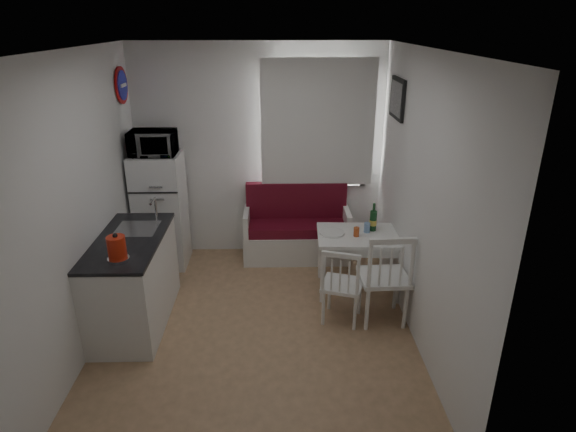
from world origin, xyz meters
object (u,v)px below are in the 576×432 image
object	(u,v)px
fridge	(161,210)
chair_right	(387,270)
wine_bottle	(373,217)
bench	(297,234)
chair_left	(344,279)
microwave	(153,143)
kitchen_counter	(134,280)
kettle	(117,248)
dining_table	(360,241)

from	to	relation	value
fridge	chair_right	bearing A→B (deg)	-29.57
fridge	wine_bottle	bearing A→B (deg)	-14.03
bench	chair_left	world-z (taller)	bench
microwave	wine_bottle	distance (m)	2.59
kitchen_counter	kettle	xyz separation A→B (m)	(0.05, -0.45, 0.57)
chair_left	microwave	xyz separation A→B (m)	(-2.03, 1.31, 1.02)
chair_left	microwave	world-z (taller)	microwave
dining_table	microwave	xyz separation A→B (m)	(-2.28, 0.66, 0.93)
bench	dining_table	xyz separation A→B (m)	(0.65, -0.82, 0.29)
fridge	microwave	bearing A→B (deg)	-90.00
wine_bottle	bench	bearing A→B (deg)	138.04
wine_bottle	kitchen_counter	bearing A→B (deg)	-165.43
kitchen_counter	kettle	size ratio (longest dim) A/B	5.32
kitchen_counter	chair_right	size ratio (longest dim) A/B	2.49
kitchen_counter	dining_table	size ratio (longest dim) A/B	1.41
bench	kettle	world-z (taller)	kettle
kettle	wine_bottle	bearing A→B (deg)	24.28
fridge	microwave	distance (m)	0.84
bench	chair_left	distance (m)	1.54
microwave	kettle	bearing A→B (deg)	-88.95
dining_table	fridge	size ratio (longest dim) A/B	0.67
bench	chair_right	size ratio (longest dim) A/B	2.49
chair_right	wine_bottle	xyz separation A→B (m)	(-0.00, 0.77, 0.23)
bench	microwave	world-z (taller)	microwave
kitchen_counter	fridge	size ratio (longest dim) A/B	0.95
microwave	kettle	distance (m)	1.72
dining_table	chair_left	world-z (taller)	chair_left
kettle	wine_bottle	xyz separation A→B (m)	(2.40, 1.08, -0.19)
chair_left	wine_bottle	world-z (taller)	wine_bottle
dining_table	wine_bottle	bearing A→B (deg)	36.19
chair_left	microwave	size ratio (longest dim) A/B	0.94
chair_left	chair_right	world-z (taller)	chair_right
microwave	wine_bottle	world-z (taller)	microwave
kitchen_counter	chair_left	world-z (taller)	kitchen_counter
chair_left	kitchen_counter	bearing A→B (deg)	-165.68
kitchen_counter	dining_table	bearing A→B (deg)	13.15
dining_table	wine_bottle	world-z (taller)	wine_bottle
wine_bottle	chair_left	bearing A→B (deg)	-118.01
chair_left	fridge	distance (m)	2.45
chair_right	wine_bottle	world-z (taller)	wine_bottle
dining_table	microwave	size ratio (longest dim) A/B	1.85
kitchen_counter	dining_table	world-z (taller)	kitchen_counter
kitchen_counter	wine_bottle	world-z (taller)	kitchen_counter
dining_table	chair_left	distance (m)	0.71
kitchen_counter	chair_left	xyz separation A→B (m)	(2.05, -0.12, 0.05)
kettle	kitchen_counter	bearing A→B (deg)	96.34
bench	kettle	bearing A→B (deg)	-131.65
dining_table	kettle	xyz separation A→B (m)	(-2.25, -0.98, 0.42)
fridge	microwave	xyz separation A→B (m)	(0.00, -0.05, 0.84)
kettle	wine_bottle	world-z (taller)	kettle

